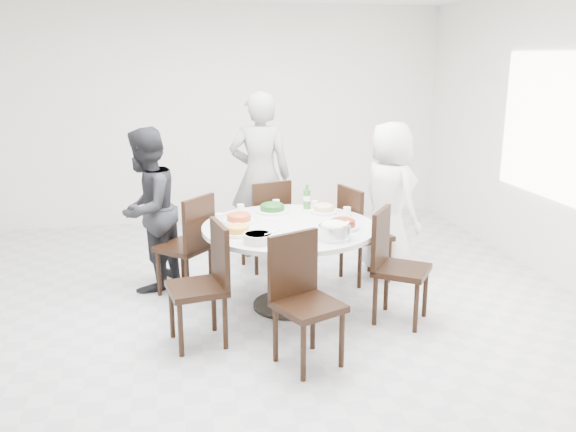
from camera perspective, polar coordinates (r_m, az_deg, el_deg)
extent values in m
cube|color=silver|center=(5.51, -3.29, -8.37)|extent=(6.00, 6.00, 0.01)
cube|color=white|center=(8.08, -6.58, 9.34)|extent=(6.00, 0.01, 2.80)
cube|color=white|center=(2.27, 7.34, -5.32)|extent=(6.00, 0.01, 2.80)
cube|color=white|center=(6.28, 24.88, 6.45)|extent=(0.01, 6.00, 2.80)
cube|color=white|center=(6.26, 24.83, 7.36)|extent=(0.04, 2.20, 1.40)
cylinder|color=silver|center=(5.36, 0.11, -4.74)|extent=(1.50, 1.50, 0.75)
cube|color=black|center=(6.01, 7.29, -1.65)|extent=(0.51, 0.51, 0.95)
cube|color=black|center=(6.31, -2.24, -0.73)|extent=(0.52, 0.52, 0.95)
cube|color=black|center=(5.70, -9.72, -2.66)|extent=(0.59, 0.59, 0.95)
cube|color=black|center=(4.71, -8.54, -6.46)|extent=(0.49, 0.49, 0.95)
cube|color=black|center=(4.35, 1.94, -8.13)|extent=(0.55, 0.55, 0.95)
cube|color=black|center=(5.13, 10.62, -4.74)|extent=(0.59, 0.59, 0.95)
imported|color=silver|center=(6.21, 9.47, 1.63)|extent=(0.69, 0.86, 1.54)
imported|color=black|center=(6.59, -2.62, 3.76)|extent=(0.72, 0.54, 1.80)
imported|color=black|center=(5.85, -13.08, 0.59)|extent=(0.84, 0.92, 1.54)
cylinder|color=white|center=(5.65, -1.48, 0.70)|extent=(0.29, 0.29, 0.08)
cylinder|color=white|center=(5.65, 3.35, 0.61)|extent=(0.25, 0.25, 0.07)
cylinder|color=white|center=(5.33, -4.62, -0.25)|extent=(0.27, 0.27, 0.07)
cylinder|color=white|center=(5.15, 5.12, -0.82)|extent=(0.28, 0.28, 0.07)
cylinder|color=white|center=(4.98, -4.73, -1.42)|extent=(0.25, 0.25, 0.06)
cylinder|color=silver|center=(4.86, 4.37, -1.52)|extent=(0.26, 0.26, 0.11)
cylinder|color=white|center=(4.77, -2.82, -2.07)|extent=(0.24, 0.24, 0.07)
cylinder|color=#2C692A|center=(5.79, 1.78, 1.82)|extent=(0.07, 0.07, 0.23)
cylinder|color=white|center=(5.80, -1.16, 1.08)|extent=(0.07, 0.07, 0.08)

